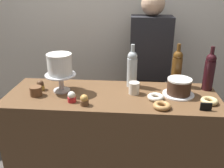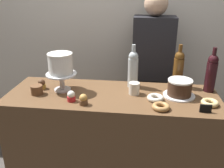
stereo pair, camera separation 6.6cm
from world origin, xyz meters
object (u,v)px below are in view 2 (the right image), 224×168
(wine_bottle_amber, at_px, (178,68))
(donut_maple, at_px, (161,107))
(wine_bottle_dark_red, at_px, (211,72))
(cupcake_chocolate, at_px, (42,84))
(cake_stand_pedestal, at_px, (62,79))
(donut_sugar, at_px, (155,98))
(chocolate_round_cake, at_px, (180,87))
(coffee_cup_ceramic, at_px, (134,88))
(wine_bottle_clear, at_px, (133,68))
(donut_glazed, at_px, (210,103))
(cookie_stack, at_px, (37,90))
(cupcake_caramel, at_px, (83,100))
(cupcake_vanilla, at_px, (71,96))
(price_sign_chalkboard, at_px, (206,109))
(barista_figure, at_px, (151,78))
(white_layer_cake, at_px, (60,64))

(wine_bottle_amber, height_order, donut_maple, wine_bottle_amber)
(wine_bottle_dark_red, height_order, cupcake_chocolate, wine_bottle_dark_red)
(cake_stand_pedestal, height_order, donut_sugar, cake_stand_pedestal)
(cake_stand_pedestal, relative_size, chocolate_round_cake, 1.32)
(wine_bottle_dark_red, xyz_separation_m, donut_sugar, (-0.39, -0.20, -0.13))
(chocolate_round_cake, distance_m, wine_bottle_amber, 0.20)
(chocolate_round_cake, height_order, coffee_cup_ceramic, chocolate_round_cake)
(cake_stand_pedestal, relative_size, wine_bottle_clear, 0.68)
(wine_bottle_dark_red, relative_size, donut_sugar, 2.91)
(donut_glazed, relative_size, coffee_cup_ceramic, 1.32)
(wine_bottle_dark_red, bearing_deg, chocolate_round_cake, -152.48)
(wine_bottle_dark_red, xyz_separation_m, cookie_stack, (-1.23, -0.21, -0.11))
(donut_maple, relative_size, cookie_stack, 1.33)
(cupcake_chocolate, bearing_deg, cupcake_caramel, -30.69)
(wine_bottle_amber, bearing_deg, donut_glazed, -59.21)
(chocolate_round_cake, relative_size, donut_sugar, 1.49)
(coffee_cup_ceramic, bearing_deg, cake_stand_pedestal, -179.85)
(donut_maple, distance_m, cookie_stack, 0.87)
(wine_bottle_amber, distance_m, donut_maple, 0.44)
(cupcake_vanilla, bearing_deg, cookie_stack, 164.00)
(cupcake_vanilla, bearing_deg, coffee_cup_ceramic, 22.34)
(donut_sugar, relative_size, coffee_cup_ceramic, 1.32)
(wine_bottle_dark_red, bearing_deg, cupcake_chocolate, -174.85)
(chocolate_round_cake, xyz_separation_m, donut_maple, (-0.14, -0.21, -0.05))
(cupcake_chocolate, xyz_separation_m, donut_maple, (0.87, -0.22, -0.02))
(cupcake_caramel, xyz_separation_m, donut_glazed, (0.81, 0.10, -0.02))
(cupcake_vanilla, xyz_separation_m, donut_glazed, (0.91, 0.06, -0.02))
(wine_bottle_clear, relative_size, price_sign_chalkboard, 4.65)
(cupcake_chocolate, relative_size, donut_sugar, 0.66)
(donut_glazed, relative_size, barista_figure, 0.07)
(donut_maple, bearing_deg, coffee_cup_ceramic, 130.19)
(donut_glazed, height_order, price_sign_chalkboard, price_sign_chalkboard)
(chocolate_round_cake, bearing_deg, wine_bottle_amber, 88.48)
(price_sign_chalkboard, bearing_deg, donut_sugar, 155.51)
(wine_bottle_clear, height_order, wine_bottle_dark_red, same)
(white_layer_cake, bearing_deg, chocolate_round_cake, 0.22)
(chocolate_round_cake, xyz_separation_m, cupcake_chocolate, (-1.00, 0.01, -0.03))
(white_layer_cake, height_order, price_sign_chalkboard, white_layer_cake)
(cupcake_chocolate, height_order, donut_maple, cupcake_chocolate)
(cupcake_chocolate, height_order, barista_figure, barista_figure)
(wine_bottle_clear, distance_m, cupcake_chocolate, 0.69)
(donut_glazed, xyz_separation_m, donut_sugar, (-0.35, 0.03, 0.00))
(wine_bottle_clear, height_order, price_sign_chalkboard, wine_bottle_clear)
(cookie_stack, bearing_deg, cake_stand_pedestal, 29.40)
(wine_bottle_clear, bearing_deg, price_sign_chalkboard, -37.60)
(cupcake_chocolate, relative_size, donut_glazed, 0.66)
(wine_bottle_clear, bearing_deg, donut_sugar, -53.20)
(cupcake_chocolate, bearing_deg, coffee_cup_ceramic, -0.78)
(wine_bottle_clear, xyz_separation_m, donut_maple, (0.20, -0.35, -0.13))
(cupcake_vanilla, distance_m, donut_glazed, 0.91)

